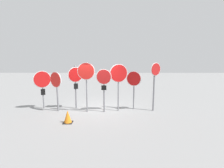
# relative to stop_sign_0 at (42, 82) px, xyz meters

# --- Properties ---
(ground_plane) EXTENTS (40.00, 40.00, 0.00)m
(ground_plane) POSITION_rel_stop_sign_0_xyz_m (3.02, -0.22, -1.51)
(ground_plane) COLOR gray
(stop_sign_0) EXTENTS (0.84, 0.46, 2.13)m
(stop_sign_0) POSITION_rel_stop_sign_0_xyz_m (0.00, 0.00, 0.00)
(stop_sign_0) COLOR slate
(stop_sign_0) RESTS_ON ground
(stop_sign_1) EXTENTS (0.71, 0.47, 2.12)m
(stop_sign_1) POSITION_rel_stop_sign_0_xyz_m (0.91, -0.47, -0.04)
(stop_sign_1) COLOR slate
(stop_sign_1) RESTS_ON ground
(stop_sign_2) EXTENTS (0.74, 0.43, 2.42)m
(stop_sign_2) POSITION_rel_stop_sign_0_xyz_m (1.84, -0.01, 0.14)
(stop_sign_2) COLOR slate
(stop_sign_2) RESTS_ON ground
(stop_sign_3) EXTENTS (0.90, 0.14, 2.61)m
(stop_sign_3) POSITION_rel_stop_sign_0_xyz_m (2.52, -0.61, 0.45)
(stop_sign_3) COLOR slate
(stop_sign_3) RESTS_ON ground
(stop_sign_4) EXTENTS (0.79, 0.16, 2.28)m
(stop_sign_4) POSITION_rel_stop_sign_0_xyz_m (3.42, -0.61, 0.10)
(stop_sign_4) COLOR slate
(stop_sign_4) RESTS_ON ground
(stop_sign_5) EXTENTS (0.93, 0.26, 2.52)m
(stop_sign_5) POSITION_rel_stop_sign_0_xyz_m (4.19, -0.43, 0.34)
(stop_sign_5) COLOR slate
(stop_sign_5) RESTS_ON ground
(stop_sign_6) EXTENTS (0.76, 0.35, 2.13)m
(stop_sign_6) POSITION_rel_stop_sign_0_xyz_m (5.01, -0.13, 0.04)
(stop_sign_6) COLOR slate
(stop_sign_6) RESTS_ON ground
(stop_sign_7) EXTENTS (0.59, 0.40, 2.59)m
(stop_sign_7) POSITION_rel_stop_sign_0_xyz_m (6.09, -0.37, 0.24)
(stop_sign_7) COLOR slate
(stop_sign_7) RESTS_ON ground
(traffic_cone_0) EXTENTS (0.41, 0.41, 0.56)m
(traffic_cone_0) POSITION_rel_stop_sign_0_xyz_m (1.88, -2.10, -1.23)
(traffic_cone_0) COLOR black
(traffic_cone_0) RESTS_ON ground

